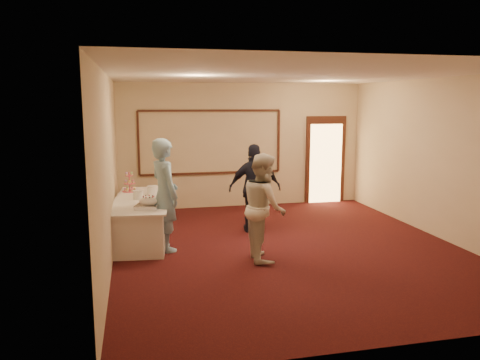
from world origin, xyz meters
The scene contains 14 objects.
floor centered at (0.00, 0.00, 0.00)m, with size 7.00×7.00×0.00m, color black.
room_walls centered at (0.00, 0.00, 2.03)m, with size 6.04×7.04×3.02m.
wall_molding centered at (-0.80, 3.47, 1.60)m, with size 3.45×0.04×1.55m.
doorway centered at (2.15, 3.45, 1.08)m, with size 1.05×0.07×2.20m.
buffet_table centered at (-2.50, 1.09, 0.39)m, with size 1.26×2.67×0.77m.
pavlova_tray centered at (-2.39, 0.32, 0.85)m, with size 0.50×0.60×0.20m.
cupcake_stand centered at (-2.72, 1.89, 0.93)m, with size 0.30×0.30×0.44m.
plate_stack_a centered at (-2.55, 1.09, 0.85)m, with size 0.20×0.20×0.16m.
plate_stack_b centered at (-2.28, 1.45, 0.86)m, with size 0.21×0.21×0.17m.
tart centered at (-2.26, 0.72, 0.80)m, with size 0.28×0.28×0.06m.
man centered at (-2.11, 0.36, 0.98)m, with size 0.71×0.47×1.95m, color #84AEC8.
woman centered at (-0.58, -0.48, 0.87)m, with size 0.85×0.66×1.75m, color silver.
guest centered at (-0.31, 1.14, 0.87)m, with size 1.02×0.43×1.74m, color black.
camera_flash centered at (-0.12, 0.94, 1.34)m, with size 0.07×0.04×0.05m, color white.
Camera 1 is at (-2.59, -7.61, 2.55)m, focal length 35.00 mm.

